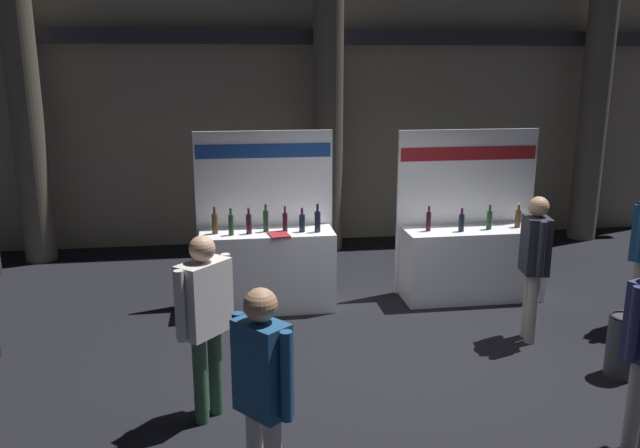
# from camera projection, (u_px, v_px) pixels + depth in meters

# --- Properties ---
(ground_plane) EXTENTS (26.55, 26.55, 0.00)m
(ground_plane) POSITION_uv_depth(u_px,v_px,m) (390.00, 356.00, 6.86)
(ground_plane) COLOR black
(hall_colonnade) EXTENTS (13.28, 1.09, 6.41)m
(hall_colonnade) POSITION_uv_depth(u_px,v_px,m) (323.00, 60.00, 10.77)
(hall_colonnade) COLOR gray
(hall_colonnade) RESTS_ON ground_plane
(exhibitor_booth_0) EXTENTS (1.77, 0.71, 2.26)m
(exhibitor_booth_0) POSITION_uv_depth(u_px,v_px,m) (267.00, 263.00, 8.12)
(exhibitor_booth_0) COLOR white
(exhibitor_booth_0) RESTS_ON ground_plane
(exhibitor_booth_1) EXTENTS (1.93, 0.66, 2.24)m
(exhibitor_booth_1) POSITION_uv_depth(u_px,v_px,m) (471.00, 256.00, 8.50)
(exhibitor_booth_1) COLOR white
(exhibitor_booth_1) RESTS_ON ground_plane
(trash_bin) EXTENTS (0.32, 0.32, 0.65)m
(trash_bin) POSITION_uv_depth(u_px,v_px,m) (623.00, 346.00, 6.36)
(trash_bin) COLOR #38383D
(trash_bin) RESTS_ON ground_plane
(visitor_0) EXTENTS (0.49, 0.51, 1.68)m
(visitor_0) POSITION_uv_depth(u_px,v_px,m) (205.00, 310.00, 5.42)
(visitor_0) COLOR #33563D
(visitor_0) RESTS_ON ground_plane
(visitor_2) EXTENTS (0.32, 0.52, 1.68)m
(visitor_2) POSITION_uv_depth(u_px,v_px,m) (535.00, 256.00, 7.05)
(visitor_2) COLOR #ADA393
(visitor_2) RESTS_ON ground_plane
(visitor_5) EXTENTS (0.40, 0.43, 1.68)m
(visitor_5) POSITION_uv_depth(u_px,v_px,m) (262.00, 387.00, 4.18)
(visitor_5) COLOR silver
(visitor_5) RESTS_ON ground_plane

